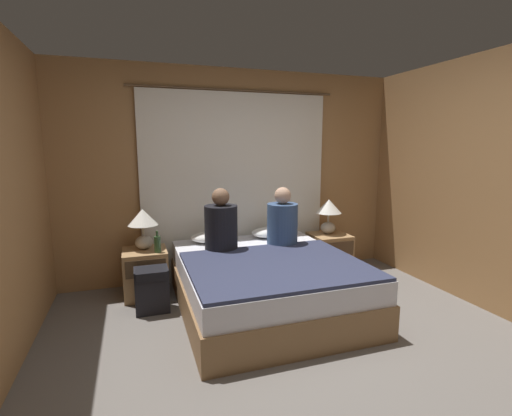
# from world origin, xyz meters

# --- Properties ---
(ground_plane) EXTENTS (16.00, 16.00, 0.00)m
(ground_plane) POSITION_xyz_m (0.00, 0.00, 0.00)
(ground_plane) COLOR #66605B
(wall_back) EXTENTS (4.22, 0.06, 2.50)m
(wall_back) POSITION_xyz_m (0.00, 2.12, 1.25)
(wall_back) COLOR #A37547
(wall_back) RESTS_ON ground_plane
(curtain_panel) EXTENTS (2.46, 0.03, 2.26)m
(curtain_panel) POSITION_xyz_m (0.00, 2.06, 1.12)
(curtain_panel) COLOR white
(curtain_panel) RESTS_ON ground_plane
(bed) EXTENTS (1.64, 1.94, 0.52)m
(bed) POSITION_xyz_m (0.00, 1.03, 0.26)
(bed) COLOR olive
(bed) RESTS_ON ground_plane
(nightstand_left) EXTENTS (0.45, 0.46, 0.51)m
(nightstand_left) POSITION_xyz_m (-1.12, 1.74, 0.26)
(nightstand_left) COLOR #A87F51
(nightstand_left) RESTS_ON ground_plane
(nightstand_right) EXTENTS (0.45, 0.46, 0.51)m
(nightstand_right) POSITION_xyz_m (1.12, 1.74, 0.26)
(nightstand_right) COLOR #A87F51
(nightstand_right) RESTS_ON ground_plane
(lamp_left) EXTENTS (0.32, 0.32, 0.44)m
(lamp_left) POSITION_xyz_m (-1.12, 1.79, 0.80)
(lamp_left) COLOR #B2A899
(lamp_left) RESTS_ON nightstand_left
(lamp_right) EXTENTS (0.32, 0.32, 0.44)m
(lamp_right) POSITION_xyz_m (1.12, 1.79, 0.80)
(lamp_right) COLOR #B2A899
(lamp_right) RESTS_ON nightstand_right
(pillow_left) EXTENTS (0.50, 0.34, 0.12)m
(pillow_left) POSITION_xyz_m (-0.36, 1.79, 0.58)
(pillow_left) COLOR white
(pillow_left) RESTS_ON bed
(pillow_right) EXTENTS (0.50, 0.34, 0.12)m
(pillow_right) POSITION_xyz_m (0.36, 1.79, 0.58)
(pillow_right) COLOR white
(pillow_right) RESTS_ON bed
(blanket_on_bed) EXTENTS (1.58, 1.30, 0.03)m
(blanket_on_bed) POSITION_xyz_m (0.00, 0.74, 0.54)
(blanket_on_bed) COLOR #2D334C
(blanket_on_bed) RESTS_ON bed
(person_left_in_bed) EXTENTS (0.34, 0.34, 0.66)m
(person_left_in_bed) POSITION_xyz_m (-0.35, 1.42, 0.79)
(person_left_in_bed) COLOR black
(person_left_in_bed) RESTS_ON bed
(person_right_in_bed) EXTENTS (0.34, 0.34, 0.64)m
(person_right_in_bed) POSITION_xyz_m (0.34, 1.42, 0.78)
(person_right_in_bed) COLOR #38517A
(person_right_in_bed) RESTS_ON bed
(beer_bottle_on_left_stand) EXTENTS (0.07, 0.07, 0.23)m
(beer_bottle_on_left_stand) POSITION_xyz_m (-0.99, 1.61, 0.60)
(beer_bottle_on_left_stand) COLOR #2D4C28
(beer_bottle_on_left_stand) RESTS_ON nightstand_left
(backpack_on_floor) EXTENTS (0.32, 0.26, 0.44)m
(backpack_on_floor) POSITION_xyz_m (-1.08, 1.31, 0.24)
(backpack_on_floor) COLOR black
(backpack_on_floor) RESTS_ON ground_plane
(handbag_on_floor) EXTENTS (0.31, 0.16, 0.39)m
(handbag_on_floor) POSITION_xyz_m (1.07, 1.30, 0.13)
(handbag_on_floor) COLOR brown
(handbag_on_floor) RESTS_ON ground_plane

